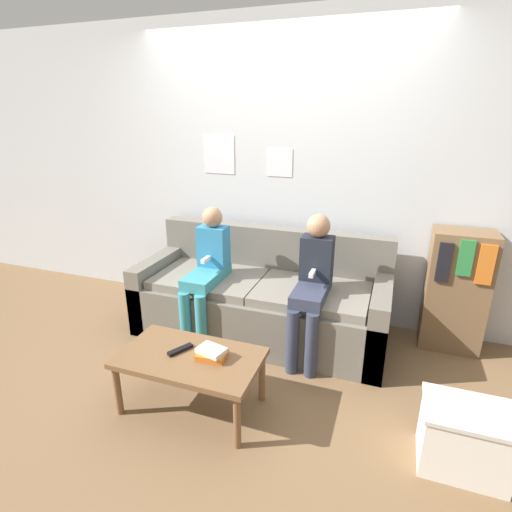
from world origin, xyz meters
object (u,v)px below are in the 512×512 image
at_px(coffee_table, 190,362).
at_px(storage_box, 464,438).
at_px(person_left, 207,268).
at_px(tv_remote, 180,350).
at_px(person_right, 312,281).
at_px(couch, 261,301).
at_px(bookshelf, 456,291).

xyz_separation_m(coffee_table, storage_box, (1.59, 0.07, -0.15)).
bearing_deg(coffee_table, person_left, 108.90).
xyz_separation_m(person_left, tv_remote, (0.21, -0.83, -0.22)).
bearing_deg(storage_box, person_right, 142.10).
bearing_deg(coffee_table, tv_remote, 164.09).
distance_m(coffee_table, person_left, 0.94).
height_order(couch, tv_remote, couch).
relative_size(person_right, tv_remote, 6.58).
distance_m(tv_remote, bookshelf, 2.17).
bearing_deg(bookshelf, person_left, -165.18).
bearing_deg(person_left, couch, 26.55).
bearing_deg(storage_box, person_left, 157.44).
height_order(tv_remote, storage_box, tv_remote).
bearing_deg(tv_remote, coffee_table, 12.42).
relative_size(couch, person_left, 1.91).
bearing_deg(coffee_table, couch, 83.99).
height_order(couch, coffee_table, couch).
relative_size(couch, person_right, 1.89).
distance_m(person_right, bookshelf, 1.17).
relative_size(tv_remote, bookshelf, 0.17).
bearing_deg(storage_box, couch, 146.39).
bearing_deg(tv_remote, storage_box, 29.98).
distance_m(couch, bookshelf, 1.56).
distance_m(coffee_table, bookshelf, 2.13).
distance_m(coffee_table, tv_remote, 0.10).
bearing_deg(person_right, tv_remote, -128.41).
distance_m(couch, person_right, 0.61).
bearing_deg(storage_box, bookshelf, 88.38).
distance_m(tv_remote, storage_box, 1.69).
xyz_separation_m(tv_remote, bookshelf, (1.71, 1.34, 0.10)).
xyz_separation_m(couch, tv_remote, (-0.19, -1.03, 0.10)).
height_order(couch, storage_box, couch).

